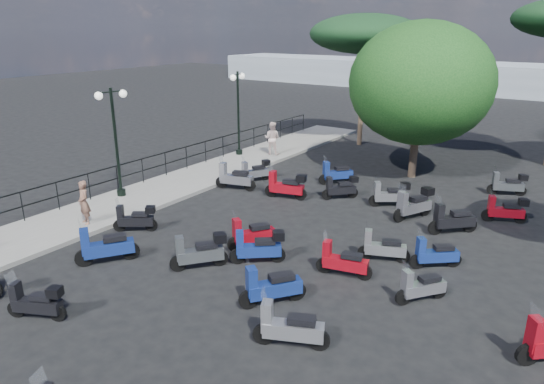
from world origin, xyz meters
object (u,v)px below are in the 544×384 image
Objects in this scene: scooter_2 at (105,247)px; scooter_27 at (435,254)px; pedestrian_far at (272,138)px; scooter_15 at (343,262)px; scooter_14 at (271,287)px; scooter_16 at (341,188)px; lamp_post_1 at (115,136)px; scooter_8 at (258,248)px; scooter_3 at (135,219)px; scooter_4 at (234,178)px; scooter_23 at (505,210)px; scooter_5 at (255,172)px; scooter_7 at (200,252)px; pine_2 at (366,34)px; woman at (84,202)px; scooter_20 at (421,287)px; scooter_10 at (286,186)px; scooter_11 at (336,174)px; scooter_29 at (508,185)px; broadleaf_tree at (420,84)px; scooter_9 at (252,235)px; lamp_post_2 at (238,108)px; scooter_22 at (390,195)px; scooter_6 at (36,302)px; scooter_13 at (289,328)px; scooter_28 at (452,220)px; scooter_21 at (383,248)px; scooter_17 at (414,205)px.

scooter_2 is 9.69m from scooter_27.
pedestrian_far is 13.44m from scooter_15.
scooter_16 is at bearing -37.88° from scooter_14.
lamp_post_1 reaches higher than scooter_14.
lamp_post_1 is 8.39m from scooter_8.
scooter_4 reaches higher than scooter_3.
pedestrian_far is 12.53m from scooter_23.
scooter_27 is (4.41, 2.67, -0.07)m from scooter_8.
scooter_16 is (4.28, 0.09, -0.01)m from scooter_5.
pine_2 reaches higher than scooter_7.
woman is 11.69m from scooter_27.
scooter_20 is (4.68, 0.62, -0.08)m from scooter_8.
lamp_post_1 is at bearing 110.39° from scooter_10.
scooter_11 is at bearing -56.76° from scooter_3.
scooter_29 is 0.21× the size of broadleaf_tree.
pedestrian_far reaches higher than scooter_9.
scooter_15 is at bearing 170.59° from scooter_5.
scooter_11 is (4.92, 9.45, -0.46)m from woman.
pine_2 reaches higher than lamp_post_2.
scooter_2 is 1.31× the size of scooter_16.
scooter_20 is at bearing 170.00° from scooter_11.
scooter_3 is 9.81m from scooter_27.
woman is 0.88× the size of pedestrian_far.
scooter_15 is at bearing 153.79° from scooter_22.
scooter_3 is 0.88× the size of scooter_23.
scooter_6 is 12.88m from scooter_22.
scooter_13 is 13.90m from scooter_29.
pine_2 is at bearing -4.52° from scooter_22.
pedestrian_far is at bearing 25.06° from scooter_10.
scooter_16 is 0.17× the size of broadleaf_tree.
scooter_28 is at bearing -157.18° from scooter_5.
scooter_2 is 1.17× the size of scooter_11.
lamp_post_2 is at bearing -18.11° from scooter_3.
scooter_2 is at bearing 123.11° from scooter_29.
lamp_post_1 reaches higher than scooter_13.
scooter_5 is 0.97× the size of scooter_21.
scooter_29 is 11.86m from pine_2.
lamp_post_2 reaches higher than scooter_22.
pedestrian_far is (1.24, 9.08, -1.61)m from lamp_post_1.
lamp_post_1 is 2.48× the size of pedestrian_far.
scooter_23 is at bearing -37.74° from scooter_13.
scooter_28 is (6.57, 0.23, -0.05)m from scooter_10.
scooter_23 is (10.30, 8.10, 0.01)m from scooter_3.
scooter_6 is 6.01m from scooter_8.
scooter_17 is at bearing 129.85° from scooter_29.
scooter_9 reaches higher than scooter_3.
scooter_27 is at bearing -173.36° from scooter_5.
broadleaf_tree reaches higher than scooter_20.
scooter_15 is at bearing -117.55° from scooter_2.
lamp_post_2 reaches higher than scooter_14.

